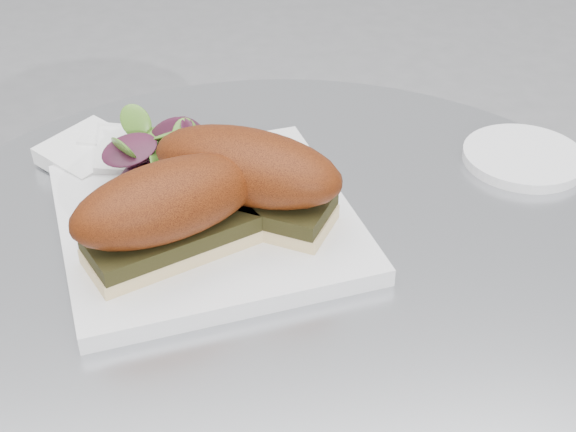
{
  "coord_description": "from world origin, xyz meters",
  "views": [
    {
      "loc": [
        -0.07,
        -0.52,
        1.15
      ],
      "look_at": [
        0.01,
        0.01,
        0.77
      ],
      "focal_mm": 50.0,
      "sensor_mm": 36.0,
      "label": 1
    }
  ],
  "objects_px": {
    "sandwich_right": "(247,175)",
    "plate": "(207,221)",
    "sandwich_left": "(168,210)",
    "saucer": "(524,157)"
  },
  "relations": [
    {
      "from": "sandwich_left",
      "to": "saucer",
      "type": "relative_size",
      "value": 1.46
    },
    {
      "from": "plate",
      "to": "sandwich_left",
      "type": "distance_m",
      "value": 0.08
    },
    {
      "from": "plate",
      "to": "saucer",
      "type": "height_order",
      "value": "plate"
    },
    {
      "from": "sandwich_left",
      "to": "sandwich_right",
      "type": "bearing_deg",
      "value": 8.21
    },
    {
      "from": "plate",
      "to": "sandwich_left",
      "type": "height_order",
      "value": "sandwich_left"
    },
    {
      "from": "plate",
      "to": "sandwich_right",
      "type": "xyz_separation_m",
      "value": [
        0.04,
        -0.01,
        0.05
      ]
    },
    {
      "from": "sandwich_left",
      "to": "saucer",
      "type": "xyz_separation_m",
      "value": [
        0.35,
        0.12,
        -0.05
      ]
    },
    {
      "from": "plate",
      "to": "sandwich_left",
      "type": "bearing_deg",
      "value": -120.15
    },
    {
      "from": "sandwich_right",
      "to": "plate",
      "type": "bearing_deg",
      "value": -163.82
    },
    {
      "from": "plate",
      "to": "sandwich_right",
      "type": "distance_m",
      "value": 0.06
    }
  ]
}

